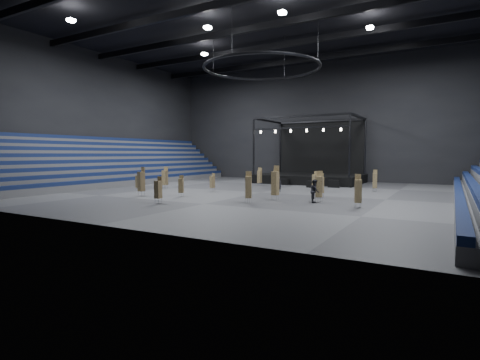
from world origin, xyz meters
The scene contains 31 objects.
floor centered at (0.00, 0.00, 0.00)m, with size 50.00×50.00×0.00m, color #414244.
ceiling centered at (0.00, 0.00, 18.00)m, with size 50.00×42.00×0.20m, color black.
wall_back centered at (0.00, 21.00, 9.00)m, with size 50.00×0.20×18.00m, color black.
wall_front centered at (0.00, -21.00, 9.00)m, with size 50.00×0.20×18.00m, color black.
wall_left centered at (-25.00, 0.00, 9.00)m, with size 0.20×42.00×18.00m, color black.
bleachers_left centered at (-22.94, 0.00, 1.73)m, with size 7.20×40.00×6.40m.
stage centered at (0.00, 16.24, 1.45)m, with size 14.00×10.00×9.20m.
truss_ring centered at (0.00, 0.00, 13.00)m, with size 12.30×12.30×5.15m.
roof_girders centered at (0.00, 0.00, 17.20)m, with size 49.00×30.35×0.70m.
floodlights centered at (0.00, -4.00, 16.60)m, with size 28.60×16.60×0.25m.
flight_case_left centered at (-1.68, 10.29, 0.39)m, with size 1.18×0.59×0.79m, color black.
flight_case_mid centered at (2.77, 8.17, 0.40)m, with size 1.21×0.61×0.81m, color black.
flight_case_right centered at (5.12, 9.61, 0.45)m, with size 1.35×0.67×0.90m, color black.
chair_stack_0 centered at (4.01, -5.26, 1.55)m, with size 0.58×0.58×3.06m.
chair_stack_1 centered at (11.43, -6.49, 1.31)m, with size 0.61×0.61×2.56m.
chair_stack_2 centered at (-5.29, -1.37, 1.05)m, with size 0.55×0.55×1.98m.
chair_stack_3 centered at (4.58, 3.92, 1.14)m, with size 0.55×0.55×2.22m.
chair_stack_4 centered at (2.89, -8.18, 1.37)m, with size 0.68×0.68×2.65m.
chair_stack_5 centered at (-5.07, -7.10, 1.07)m, with size 0.56×0.56×2.05m.
chair_stack_6 centered at (-3.57, -11.99, 1.18)m, with size 0.50×0.50×2.23m.
chair_stack_7 centered at (-11.73, -1.75, 1.35)m, with size 0.59×0.59×2.59m.
chair_stack_8 centered at (-8.74, -8.63, 1.45)m, with size 0.65×0.65×2.82m.
chair_stack_9 centered at (-4.07, 7.63, 1.19)m, with size 0.46×0.46×2.34m.
chair_stack_10 centered at (-0.15, 3.83, 1.19)m, with size 0.46×0.46×2.28m.
chair_stack_11 centered at (6.97, -1.50, 1.22)m, with size 0.71×0.71×2.26m.
chair_stack_12 centered at (10.32, 7.01, 1.22)m, with size 0.49×0.49×2.38m.
chair_stack_13 centered at (-12.41, -5.38, 1.09)m, with size 0.45×0.45×2.07m.
chair_stack_14 centered at (7.86, -4.83, 1.38)m, with size 0.64×0.64×2.65m.
chair_stack_15 centered at (-4.11, 8.01, 1.17)m, with size 0.55×0.55×2.28m.
man_center centered at (1.28, 1.72, 0.83)m, with size 0.61×0.40×1.66m, color black.
crew_member centered at (7.64, -5.28, 0.98)m, with size 0.96×0.75×1.97m, color black.
Camera 1 is at (17.60, -35.46, 4.09)m, focal length 28.00 mm.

